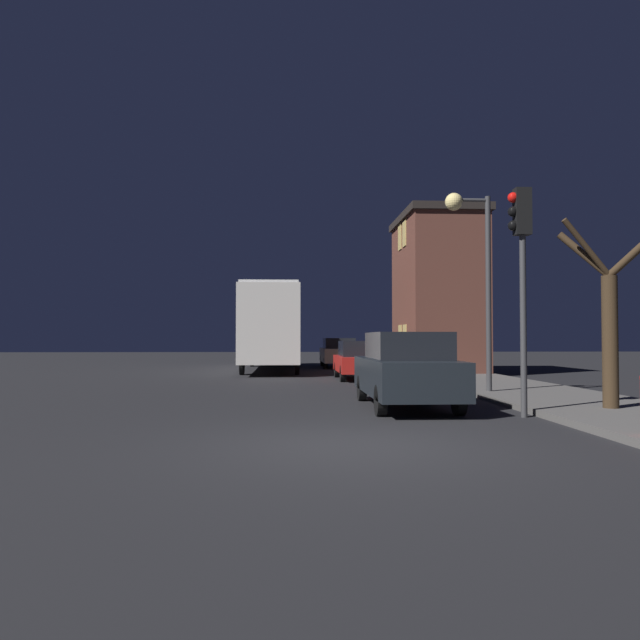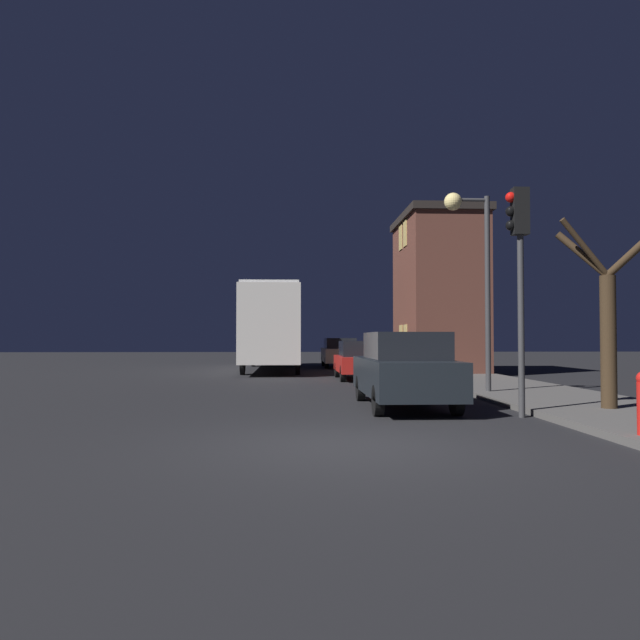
% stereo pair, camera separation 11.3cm
% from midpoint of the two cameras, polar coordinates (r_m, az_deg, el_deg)
% --- Properties ---
extents(ground_plane, '(120.00, 120.00, 0.00)m').
position_cam_midpoint_polar(ground_plane, '(8.98, 3.22, -11.28)').
color(ground_plane, black).
extents(brick_building, '(3.26, 5.58, 6.69)m').
position_cam_midpoint_polar(brick_building, '(27.27, 10.88, 2.54)').
color(brick_building, brown).
rests_on(brick_building, sidewalk).
extents(streetlamp, '(1.20, 0.46, 5.17)m').
position_cam_midpoint_polar(streetlamp, '(16.82, 13.78, 6.60)').
color(streetlamp, '#38383A').
rests_on(streetlamp, sidewalk).
extents(traffic_light, '(0.43, 0.24, 4.37)m').
position_cam_midpoint_polar(traffic_light, '(12.55, 17.97, 5.89)').
color(traffic_light, '#38383A').
rests_on(traffic_light, ground).
extents(bare_tree, '(2.14, 1.41, 3.88)m').
position_cam_midpoint_polar(bare_tree, '(13.50, 25.15, 0.25)').
color(bare_tree, '#382819').
rests_on(bare_tree, sidewalk).
extents(bus, '(2.47, 11.69, 3.77)m').
position_cam_midpoint_polar(bus, '(29.62, -4.23, -0.26)').
color(bus, beige).
rests_on(bus, ground).
extents(car_near_lane, '(1.71, 4.57, 1.63)m').
position_cam_midpoint_polar(car_near_lane, '(13.63, 7.91, -4.48)').
color(car_near_lane, black).
rests_on(car_near_lane, ground).
extents(car_mid_lane, '(1.84, 3.90, 1.41)m').
position_cam_midpoint_polar(car_mid_lane, '(22.79, 4.08, -3.63)').
color(car_mid_lane, '#B21E19').
rests_on(car_mid_lane, ground).
extents(car_far_lane, '(1.71, 4.64, 1.51)m').
position_cam_midpoint_polar(car_far_lane, '(32.37, 1.91, -2.97)').
color(car_far_lane, beige).
rests_on(car_far_lane, ground).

